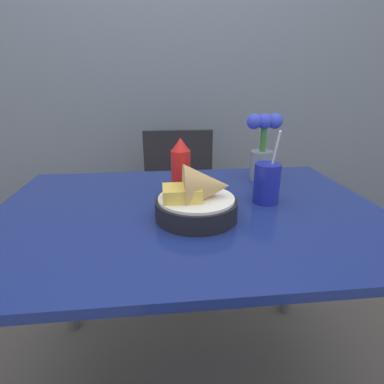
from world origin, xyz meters
name	(u,v)px	position (x,y,z in m)	size (l,w,h in m)	color
wall_window	(170,52)	(0.00, 1.24, 1.30)	(7.00, 0.06, 2.60)	slate
dining_table	(189,238)	(0.00, 0.00, 0.66)	(1.18, 0.83, 0.76)	navy
chair_far_window	(180,193)	(0.02, 0.78, 0.52)	(0.40, 0.40, 0.87)	black
food_basket	(199,199)	(0.02, -0.07, 0.82)	(0.23, 0.23, 0.16)	black
ketchup_bottle	(181,166)	(-0.01, 0.15, 0.85)	(0.07, 0.07, 0.19)	red
drink_cup	(267,184)	(0.25, 0.03, 0.82)	(0.08, 0.08, 0.23)	#192399
flower_vase	(262,148)	(0.31, 0.26, 0.89)	(0.14, 0.09, 0.25)	gray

